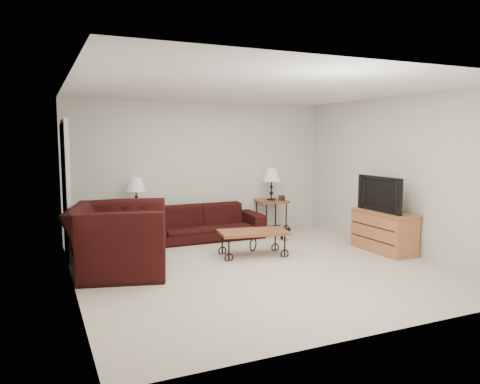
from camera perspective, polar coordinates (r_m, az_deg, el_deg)
name	(u,v)px	position (r m, az deg, el deg)	size (l,w,h in m)	color
ground	(260,267)	(6.68, 2.48, -9.20)	(5.00, 5.00, 0.00)	beige
wall_back	(201,169)	(8.75, -4.81, 2.87)	(5.00, 0.02, 2.50)	silver
wall_front	(384,202)	(4.37, 17.33, -1.16)	(5.00, 0.02, 2.50)	silver
wall_left	(71,187)	(5.79, -20.21, 0.57)	(0.02, 5.00, 2.50)	silver
wall_right	(399,174)	(7.89, 19.02, 2.12)	(0.02, 5.00, 2.50)	silver
ceiling	(261,88)	(6.46, 2.59, 12.67)	(5.00, 5.00, 0.00)	white
doorway	(65,192)	(7.45, -20.78, 0.03)	(0.08, 0.94, 2.04)	black
sofa	(205,222)	(8.38, -4.37, -3.78)	(2.12, 0.83, 0.62)	black
side_table_left	(137,227)	(8.24, -12.61, -4.25)	(0.53, 0.53, 0.57)	brown
side_table_right	(271,216)	(9.12, 3.88, -2.92)	(0.57, 0.57, 0.62)	brown
lamp_left	(136,194)	(8.16, -12.71, -0.29)	(0.33, 0.33, 0.57)	black
lamp_right	(271,184)	(9.04, 3.91, 0.97)	(0.35, 0.35, 0.62)	black
photo_frame_left	(129,210)	(8.02, -13.51, -2.16)	(0.11, 0.02, 0.10)	black
photo_frame_right	(282,198)	(9.01, 5.18, -0.72)	(0.12, 0.02, 0.10)	black
coffee_table	(253,243)	(7.22, 1.63, -6.35)	(1.05, 0.57, 0.40)	brown
armchair	(119,239)	(6.51, -14.75, -5.61)	(1.43, 1.25, 0.93)	black
throw_pillow	(131,234)	(6.48, -13.38, -5.13)	(0.42, 0.11, 0.42)	#B05416
tv_stand	(384,231)	(7.82, 17.34, -4.66)	(0.46, 1.10, 0.66)	#B07641
television	(384,194)	(7.72, 17.39, -0.21)	(0.98, 0.13, 0.57)	black
backpack	(282,229)	(8.38, 5.20, -4.56)	(0.31, 0.24, 0.40)	black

